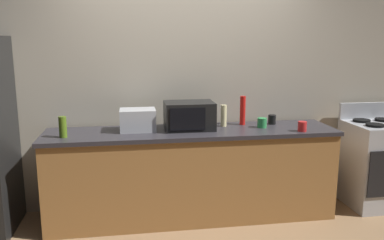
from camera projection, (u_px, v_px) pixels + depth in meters
ground_plane at (199, 234)px, 3.67m from camera, size 8.00×8.00×0.00m
back_wall at (186, 80)px, 4.19m from camera, size 6.40×0.10×2.70m
counter_run at (192, 174)px, 3.97m from camera, size 2.84×0.64×0.90m
stove_range at (376, 163)px, 4.28m from camera, size 0.60×0.61×1.08m
microwave at (189, 116)px, 3.90m from camera, size 0.48×0.35×0.27m
toaster_oven at (138, 120)px, 3.84m from camera, size 0.34×0.26×0.21m
bottle_hot_sauce at (243, 110)px, 4.11m from camera, size 0.06×0.06×0.30m
bottle_hand_soap at (224, 116)px, 4.03m from camera, size 0.06×0.06×0.22m
bottle_olive_oil at (63, 127)px, 3.57m from camera, size 0.07×0.07×0.19m
mug_black at (272, 119)px, 4.15m from camera, size 0.08×0.08×0.10m
mug_red at (302, 126)px, 3.82m from camera, size 0.08×0.08×0.10m
mug_green at (262, 123)px, 3.99m from camera, size 0.09×0.09×0.10m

